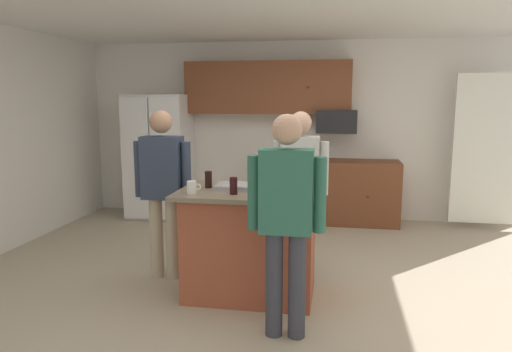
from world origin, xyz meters
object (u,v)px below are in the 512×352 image
person_host_foreground (300,181)px  mug_blue_stoneware (293,182)px  glass_dark_ale (295,185)px  glass_short_whisky (234,186)px  refrigerator (159,156)px  glass_stout_tall (208,180)px  kitchen_island (250,243)px  microwave_over_range (336,121)px  person_elder_center (286,212)px  tumbler_amber (276,186)px  glass_pilsner (269,188)px  mug_ceramic_white (192,187)px  serving_tray (242,186)px  person_guest_left (163,183)px

person_host_foreground → mug_blue_stoneware: bearing=26.3°
glass_dark_ale → glass_short_whisky: (-0.51, -0.10, -0.01)m
refrigerator → glass_stout_tall: size_ratio=12.10×
kitchen_island → glass_short_whisky: 0.59m
refrigerator → microwave_over_range: size_ratio=3.26×
person_elder_center → tumbler_amber: person_elder_center is taller
refrigerator → glass_pilsner: refrigerator is taller
mug_ceramic_white → glass_pilsner: bearing=3.3°
kitchen_island → refrigerator: bearing=125.4°
tumbler_amber → serving_tray: bearing=158.1°
glass_stout_tall → glass_short_whisky: (0.29, -0.25, -0.00)m
person_elder_center → glass_stout_tall: bearing=16.9°
person_guest_left → glass_pilsner: size_ratio=12.21×
glass_short_whisky → kitchen_island: bearing=60.9°
person_host_foreground → mug_ceramic_white: (-0.84, -0.94, 0.08)m
serving_tray → microwave_over_range: bearing=73.2°
person_elder_center → glass_pilsner: 0.55m
serving_tray → mug_ceramic_white: bearing=-141.4°
person_guest_left → tumbler_amber: size_ratio=13.50×
kitchen_island → glass_stout_tall: size_ratio=8.37×
person_host_foreground → serving_tray: size_ratio=3.74×
person_elder_center → person_host_foreground: size_ratio=1.01×
microwave_over_range → kitchen_island: microwave_over_range is taller
glass_pilsner → glass_short_whisky: size_ratio=0.94×
tumbler_amber → mug_blue_stoneware: 0.28m
person_host_foreground → person_guest_left: size_ratio=0.99×
kitchen_island → microwave_over_range: bearing=75.3°
person_host_foreground → serving_tray: (-0.47, -0.64, 0.04)m
tumbler_amber → glass_short_whisky: (-0.35, -0.12, 0.01)m
person_elder_center → person_host_foreground: 1.40m
glass_stout_tall → glass_short_whisky: 0.38m
glass_dark_ale → person_elder_center: bearing=-90.5°
kitchen_island → person_elder_center: bearing=-60.5°
tumbler_amber → glass_stout_tall: 0.65m
kitchen_island → person_elder_center: person_elder_center is taller
refrigerator → microwave_over_range: (2.60, 0.12, 0.54)m
glass_dark_ale → mug_ceramic_white: glass_dark_ale is taller
refrigerator → person_elder_center: size_ratio=1.10×
person_host_foreground → person_guest_left: 1.37m
serving_tray → glass_pilsner: bearing=-42.2°
tumbler_amber → mug_ceramic_white: (-0.70, -0.16, -0.01)m
person_guest_left → mug_blue_stoneware: bearing=12.5°
glass_dark_ale → glass_short_whisky: glass_dark_ale is taller
mug_ceramic_white → glass_stout_tall: bearing=77.3°
refrigerator → person_guest_left: (0.96, -2.37, 0.04)m
person_host_foreground → glass_stout_tall: 1.02m
mug_ceramic_white → kitchen_island: bearing=26.8°
refrigerator → person_host_foreground: size_ratio=1.11×
microwave_over_range → glass_short_whisky: 3.10m
person_host_foreground → person_guest_left: bearing=-43.2°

